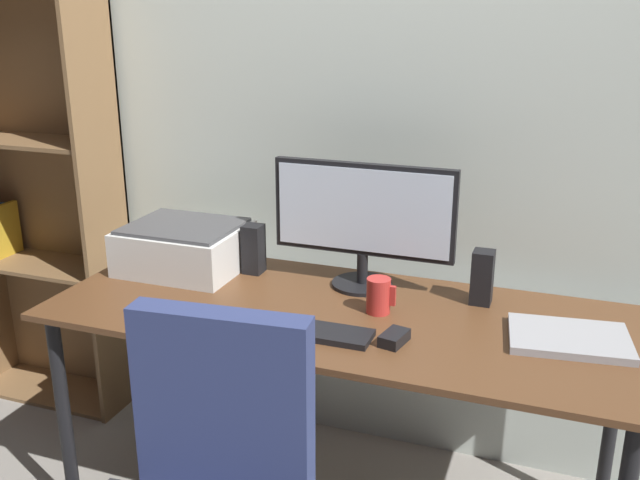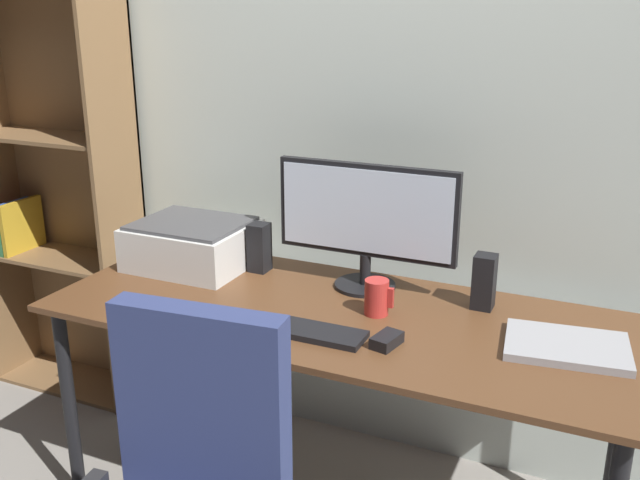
{
  "view_description": "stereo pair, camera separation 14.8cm",
  "coord_description": "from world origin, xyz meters",
  "px_view_note": "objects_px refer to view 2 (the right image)",
  "views": [
    {
      "loc": [
        0.63,
        -1.86,
        1.62
      ],
      "look_at": [
        -0.08,
        0.05,
        0.94
      ],
      "focal_mm": 39.7,
      "sensor_mm": 36.0,
      "label": 1
    },
    {
      "loc": [
        0.76,
        -1.81,
        1.62
      ],
      "look_at": [
        -0.08,
        0.05,
        0.94
      ],
      "focal_mm": 39.7,
      "sensor_mm": 36.0,
      "label": 2
    }
  ],
  "objects_px": {
    "keyboard": "(314,332)",
    "bookshelf": "(58,200)",
    "desk": "(336,334)",
    "speaker_left": "(259,247)",
    "mouse": "(387,340)",
    "speaker_right": "(484,282)",
    "monitor": "(366,217)",
    "printer": "(193,244)",
    "laptop": "(567,346)",
    "coffee_mug": "(377,297)"
  },
  "relations": [
    {
      "from": "laptop",
      "to": "printer",
      "type": "height_order",
      "value": "printer"
    },
    {
      "from": "mouse",
      "to": "speaker_right",
      "type": "bearing_deg",
      "value": 75.1
    },
    {
      "from": "speaker_left",
      "to": "bookshelf",
      "type": "relative_size",
      "value": 0.1
    },
    {
      "from": "coffee_mug",
      "to": "speaker_right",
      "type": "xyz_separation_m",
      "value": [
        0.28,
        0.18,
        0.03
      ]
    },
    {
      "from": "keyboard",
      "to": "speaker_right",
      "type": "relative_size",
      "value": 1.71
    },
    {
      "from": "keyboard",
      "to": "speaker_left",
      "type": "xyz_separation_m",
      "value": [
        -0.39,
        0.39,
        0.08
      ]
    },
    {
      "from": "monitor",
      "to": "printer",
      "type": "bearing_deg",
      "value": -174.73
    },
    {
      "from": "desk",
      "to": "speaker_left",
      "type": "height_order",
      "value": "speaker_left"
    },
    {
      "from": "keyboard",
      "to": "speaker_left",
      "type": "relative_size",
      "value": 1.71
    },
    {
      "from": "coffee_mug",
      "to": "bookshelf",
      "type": "xyz_separation_m",
      "value": [
        -1.55,
        0.33,
        0.05
      ]
    },
    {
      "from": "monitor",
      "to": "printer",
      "type": "height_order",
      "value": "monitor"
    },
    {
      "from": "monitor",
      "to": "speaker_right",
      "type": "distance_m",
      "value": 0.42
    },
    {
      "from": "printer",
      "to": "laptop",
      "type": "bearing_deg",
      "value": -6.18
    },
    {
      "from": "laptop",
      "to": "speaker_left",
      "type": "xyz_separation_m",
      "value": [
        -1.04,
        0.19,
        0.07
      ]
    },
    {
      "from": "speaker_right",
      "to": "bookshelf",
      "type": "distance_m",
      "value": 1.83
    },
    {
      "from": "speaker_left",
      "to": "mouse",
      "type": "bearing_deg",
      "value": -31.49
    },
    {
      "from": "desk",
      "to": "speaker_right",
      "type": "xyz_separation_m",
      "value": [
        0.4,
        0.21,
        0.16
      ]
    },
    {
      "from": "coffee_mug",
      "to": "laptop",
      "type": "height_order",
      "value": "coffee_mug"
    },
    {
      "from": "speaker_left",
      "to": "bookshelf",
      "type": "distance_m",
      "value": 1.06
    },
    {
      "from": "desk",
      "to": "keyboard",
      "type": "bearing_deg",
      "value": -87.13
    },
    {
      "from": "keyboard",
      "to": "bookshelf",
      "type": "xyz_separation_m",
      "value": [
        -1.44,
        0.53,
        0.09
      ]
    },
    {
      "from": "keyboard",
      "to": "mouse",
      "type": "bearing_deg",
      "value": 5.83
    },
    {
      "from": "speaker_left",
      "to": "speaker_right",
      "type": "height_order",
      "value": "same"
    },
    {
      "from": "mouse",
      "to": "coffee_mug",
      "type": "bearing_deg",
      "value": 129.28
    },
    {
      "from": "speaker_right",
      "to": "bookshelf",
      "type": "relative_size",
      "value": 0.1
    },
    {
      "from": "keyboard",
      "to": "coffee_mug",
      "type": "height_order",
      "value": "coffee_mug"
    },
    {
      "from": "mouse",
      "to": "printer",
      "type": "xyz_separation_m",
      "value": [
        -0.83,
        0.31,
        0.06
      ]
    },
    {
      "from": "monitor",
      "to": "speaker_right",
      "type": "bearing_deg",
      "value": -1.17
    },
    {
      "from": "desk",
      "to": "speaker_left",
      "type": "xyz_separation_m",
      "value": [
        -0.38,
        0.21,
        0.16
      ]
    },
    {
      "from": "mouse",
      "to": "coffee_mug",
      "type": "distance_m",
      "value": 0.21
    },
    {
      "from": "laptop",
      "to": "speaker_left",
      "type": "bearing_deg",
      "value": 162.54
    },
    {
      "from": "desk",
      "to": "monitor",
      "type": "height_order",
      "value": "monitor"
    },
    {
      "from": "desk",
      "to": "bookshelf",
      "type": "xyz_separation_m",
      "value": [
        -1.43,
        0.36,
        0.18
      ]
    },
    {
      "from": "speaker_left",
      "to": "bookshelf",
      "type": "height_order",
      "value": "bookshelf"
    },
    {
      "from": "speaker_right",
      "to": "printer",
      "type": "distance_m",
      "value": 1.02
    },
    {
      "from": "speaker_left",
      "to": "laptop",
      "type": "bearing_deg",
      "value": -10.28
    },
    {
      "from": "mouse",
      "to": "printer",
      "type": "relative_size",
      "value": 0.24
    },
    {
      "from": "coffee_mug",
      "to": "monitor",
      "type": "bearing_deg",
      "value": 120.31
    },
    {
      "from": "bookshelf",
      "to": "laptop",
      "type": "bearing_deg",
      "value": -9.19
    },
    {
      "from": "coffee_mug",
      "to": "bookshelf",
      "type": "height_order",
      "value": "bookshelf"
    },
    {
      "from": "monitor",
      "to": "laptop",
      "type": "distance_m",
      "value": 0.72
    },
    {
      "from": "desk",
      "to": "printer",
      "type": "height_order",
      "value": "printer"
    },
    {
      "from": "speaker_left",
      "to": "printer",
      "type": "height_order",
      "value": "speaker_left"
    },
    {
      "from": "desk",
      "to": "laptop",
      "type": "distance_m",
      "value": 0.67
    },
    {
      "from": "speaker_left",
      "to": "keyboard",
      "type": "bearing_deg",
      "value": -44.86
    },
    {
      "from": "laptop",
      "to": "speaker_right",
      "type": "bearing_deg",
      "value": 137.5
    },
    {
      "from": "coffee_mug",
      "to": "speaker_right",
      "type": "relative_size",
      "value": 0.64
    },
    {
      "from": "mouse",
      "to": "bookshelf",
      "type": "relative_size",
      "value": 0.06
    },
    {
      "from": "speaker_right",
      "to": "desk",
      "type": "bearing_deg",
      "value": -152.5
    },
    {
      "from": "monitor",
      "to": "mouse",
      "type": "distance_m",
      "value": 0.48
    }
  ]
}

